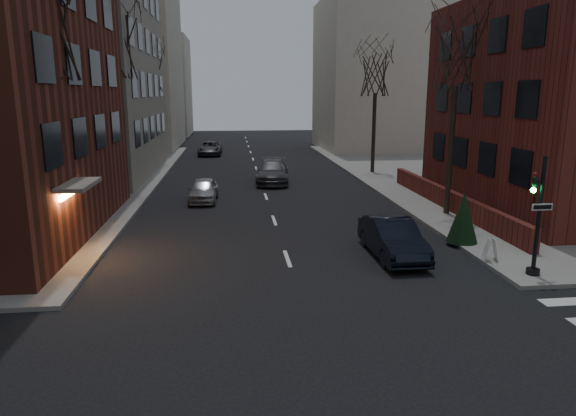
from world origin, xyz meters
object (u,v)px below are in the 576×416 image
object	(u,v)px
car_lane_gray	(273,172)
streetlamp_far	(162,114)
tree_left_b	(112,44)
tree_right_a	(457,52)
car_lane_far	(210,148)
tree_left_a	(39,26)
traffic_signal	(536,224)
tree_left_c	(150,70)
sandwich_board	(491,249)
car_lane_silver	(203,190)
streetlamp_near	(114,129)
tree_right_b	(376,73)
evergreen_shrub	(463,217)
parked_sedan	(393,238)

from	to	relation	value
car_lane_gray	streetlamp_far	bearing A→B (deg)	130.18
tree_left_b	tree_right_a	xyz separation A→B (m)	(17.60, -8.00, -0.88)
tree_left_b	car_lane_far	xyz separation A→B (m)	(4.66, 19.82, -8.23)
tree_left_a	car_lane_gray	distance (m)	19.26
traffic_signal	streetlamp_far	world-z (taller)	streetlamp_far
tree_left_c	sandwich_board	world-z (taller)	tree_left_c
car_lane_silver	streetlamp_near	bearing A→B (deg)	-164.98
tree_right_b	streetlamp_near	xyz separation A→B (m)	(-17.00, -10.00, -3.35)
tree_left_b	tree_left_c	xyz separation A→B (m)	(0.00, 14.00, -0.88)
tree_right_a	evergreen_shrub	world-z (taller)	tree_right_a
streetlamp_far	evergreen_shrub	distance (m)	33.07
traffic_signal	evergreen_shrub	bearing A→B (deg)	99.15
parked_sedan	tree_right_b	bearing A→B (deg)	75.54
tree_right_b	car_lane_gray	world-z (taller)	tree_right_b
streetlamp_near	car_lane_silver	world-z (taller)	streetlamp_near
tree_left_a	tree_left_b	world-z (taller)	tree_left_b
traffic_signal	sandwich_board	world-z (taller)	traffic_signal
tree_left_a	parked_sedan	size ratio (longest dim) A/B	2.29
car_lane_silver	traffic_signal	bearing A→B (deg)	-48.25
tree_left_a	evergreen_shrub	size ratio (longest dim) A/B	4.95
tree_left_a	tree_right_b	size ratio (longest dim) A/B	1.12
sandwich_board	evergreen_shrub	world-z (taller)	evergreen_shrub
traffic_signal	parked_sedan	size ratio (longest dim) A/B	0.89
car_lane_gray	car_lane_far	distance (m)	17.71
tree_right_b	streetlamp_near	distance (m)	20.01
tree_right_a	streetlamp_near	bearing A→B (deg)	166.76
tree_left_a	evergreen_shrub	distance (m)	17.70
tree_right_b	tree_left_a	bearing A→B (deg)	-134.36
tree_left_a	tree_right_b	distance (m)	25.19
traffic_signal	streetlamp_far	size ratio (longest dim) A/B	0.64
streetlamp_near	sandwich_board	distance (m)	19.60
traffic_signal	tree_left_a	xyz separation A→B (m)	(-16.74, 5.01, 6.56)
parked_sedan	sandwich_board	xyz separation A→B (m)	(3.30, -1.23, -0.18)
tree_left_b	tree_left_c	size ratio (longest dim) A/B	1.11
evergreen_shrub	car_lane_far	bearing A→B (deg)	109.20
traffic_signal	car_lane_gray	xyz separation A→B (m)	(-7.14, 19.82, -1.12)
tree_left_a	car_lane_silver	distance (m)	13.00
traffic_signal	tree_left_a	world-z (taller)	tree_left_a
tree_left_c	tree_right_b	size ratio (longest dim) A/B	1.06
tree_left_a	car_lane_far	size ratio (longest dim) A/B	2.09
traffic_signal	sandwich_board	distance (m)	2.18
traffic_signal	evergreen_shrub	size ratio (longest dim) A/B	1.93
tree_right_a	car_lane_silver	size ratio (longest dim) A/B	2.51
tree_left_c	car_lane_silver	distance (m)	19.20
car_lane_gray	parked_sedan	bearing A→B (deg)	-73.49
traffic_signal	tree_right_b	distance (m)	23.71
streetlamp_near	car_lane_far	xyz separation A→B (m)	(4.06, 23.82, -3.55)
traffic_signal	sandwich_board	xyz separation A→B (m)	(-0.64, 1.59, -1.35)
streetlamp_near	traffic_signal	bearing A→B (deg)	-38.87
tree_left_b	parked_sedan	size ratio (longest dim) A/B	2.41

